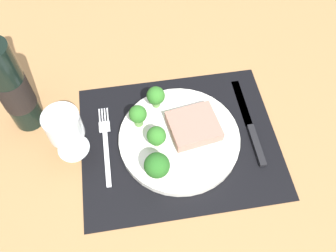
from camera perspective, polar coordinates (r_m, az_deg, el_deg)
name	(u,v)px	position (r cm, az deg, el deg)	size (l,w,h in cm)	color
ground_plane	(179,144)	(79.36, 1.75, -2.92)	(140.00, 110.00, 3.00)	#996D42
placemat	(179,141)	(77.92, 1.78, -2.33)	(42.04, 34.08, 0.30)	black
plate	(179,138)	(77.10, 1.79, -1.98)	(25.78, 25.78, 1.60)	silver
steak	(194,126)	(76.43, 4.09, -0.01)	(10.10, 9.07, 2.52)	#9E6B5B
broccoli_near_steak	(156,136)	(73.12, -1.84, -1.61)	(4.00, 4.00, 5.00)	#5B8942
broccoli_back_left	(157,166)	(68.70, -1.76, -6.27)	(5.03, 5.03, 6.65)	#6B994C
broccoli_center	(156,96)	(78.26, -1.94, 4.75)	(4.02, 4.02, 5.46)	#5B8942
broccoli_front_edge	(138,115)	(75.55, -4.78, 1.76)	(3.81, 3.81, 5.55)	#5B8942
fork	(106,144)	(78.15, -9.79, -2.83)	(2.40, 19.20, 0.50)	silver
knife	(251,128)	(81.11, 12.93, -0.24)	(1.80, 23.00, 0.80)	black
wine_bottle	(12,87)	(77.77, -23.50, 5.72)	(6.61, 6.61, 33.07)	black
wine_glass	(64,128)	(72.76, -16.05, -0.28)	(7.17, 7.17, 12.18)	silver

